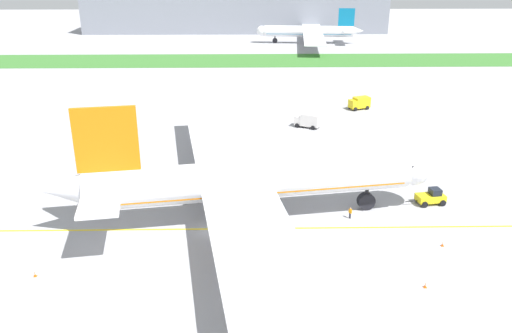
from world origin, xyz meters
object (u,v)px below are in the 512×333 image
Objects in this scene: airliner_foreground at (246,181)px; service_truck_baggage_loader at (308,120)px; parked_airliner_far_centre at (310,32)px; ground_crew_marshaller_front at (350,212)px; ground_crew_wingwalker_starboard at (233,309)px; pushback_tug at (431,197)px; ground_crew_wingwalker_port at (186,198)px; service_truck_fuel_bowser at (360,103)px; traffic_cone_port_wing at (35,274)px; traffic_cone_near_nose at (425,285)px; traffic_cone_starboard_wing at (443,244)px.

service_truck_baggage_loader is at bearing 72.34° from airliner_foreground.
parked_airliner_far_centre is at bearing 83.24° from service_truck_baggage_loader.
service_truck_baggage_loader reaches higher than ground_crew_marshaller_front.
service_truck_baggage_loader is (14.11, 60.88, 0.55)m from ground_crew_wingwalker_starboard.
pushback_tug is 3.42× the size of ground_crew_wingwalker_starboard.
ground_crew_wingwalker_port is 0.02× the size of parked_airliner_far_centre.
service_truck_fuel_bowser is at bearing 77.23° from ground_crew_marshaller_front.
traffic_cone_port_wing is at bearing -106.71° from parked_airliner_far_centre.
service_truck_baggage_loader is (-13.60, 35.93, 0.55)m from pushback_tug.
ground_crew_wingwalker_port is at bearing 143.23° from traffic_cone_near_nose.
ground_crew_wingwalker_starboard is at bearing -110.27° from service_truck_fuel_bowser.
airliner_foreground is 21.27m from ground_crew_wingwalker_starboard.
service_truck_baggage_loader is at bearing 76.95° from ground_crew_wingwalker_starboard.
service_truck_baggage_loader is at bearing 55.86° from traffic_cone_port_wing.
airliner_foreground is 141.38× the size of traffic_cone_near_nose.
ground_crew_wingwalker_starboard reaches higher than ground_crew_marshaller_front.
traffic_cone_port_wing is at bearing -124.14° from service_truck_baggage_loader.
ground_crew_wingwalker_port is 23.08m from ground_crew_marshaller_front.
traffic_cone_starboard_wing is at bearing -76.84° from service_truck_baggage_loader.
service_truck_fuel_bowser is (34.80, 49.14, 0.55)m from ground_crew_wingwalker_port.
service_truck_baggage_loader is 0.08× the size of parked_airliner_far_centre.
service_truck_baggage_loader reaches higher than traffic_cone_starboard_wing.
pushback_tug is at bearing -89.78° from service_truck_fuel_bowser.
ground_crew_wingwalker_port reaches higher than traffic_cone_near_nose.
service_truck_fuel_bowser is 97.28m from parked_airliner_far_centre.
traffic_cone_near_nose is 42.56m from traffic_cone_port_wing.
pushback_tug reaches higher than ground_crew_wingwalker_port.
service_truck_fuel_bowser is 0.08× the size of parked_airliner_far_centre.
service_truck_fuel_bowser is (49.56, 66.94, 1.25)m from traffic_cone_port_wing.
pushback_tug is 3.62× the size of ground_crew_marshaller_front.
ground_crew_marshaller_front is 40.28m from service_truck_baggage_loader.
service_truck_fuel_bowser is (7.10, 69.84, 1.25)m from traffic_cone_near_nose.
ground_crew_wingwalker_port is 0.29× the size of service_truck_baggage_loader.
airliner_foreground reaches higher than ground_crew_wingwalker_port.
ground_crew_wingwalker_port reaches higher than traffic_cone_starboard_wing.
airliner_foreground reaches higher than ground_crew_wingwalker_starboard.
traffic_cone_port_wing is at bearing 176.09° from traffic_cone_near_nose.
service_truck_baggage_loader is 19.10m from service_truck_fuel_bowser.
airliner_foreground is 153.18m from parked_airliner_far_centre.
ground_crew_marshaller_front is 0.94× the size of ground_crew_wingwalker_starboard.
ground_crew_wingwalker_starboard is (7.29, -25.35, 0.05)m from ground_crew_wingwalker_port.
traffic_cone_port_wing is at bearing -150.57° from airliner_foreground.
airliner_foreground is 14.06× the size of pushback_tug.
airliner_foreground is at bearing 29.43° from traffic_cone_port_wing.
pushback_tug is 12.08m from traffic_cone_starboard_wing.
service_truck_fuel_bowser is at bearing 90.22° from pushback_tug.
ground_crew_marshaller_front is at bearing -94.52° from parked_airliner_far_centre.
traffic_cone_starboard_wing is 0.01× the size of parked_airliner_far_centre.
traffic_cone_port_wing is (-37.35, -13.06, -0.69)m from ground_crew_marshaller_front.
service_truck_fuel_bowser reaches higher than ground_crew_wingwalker_starboard.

